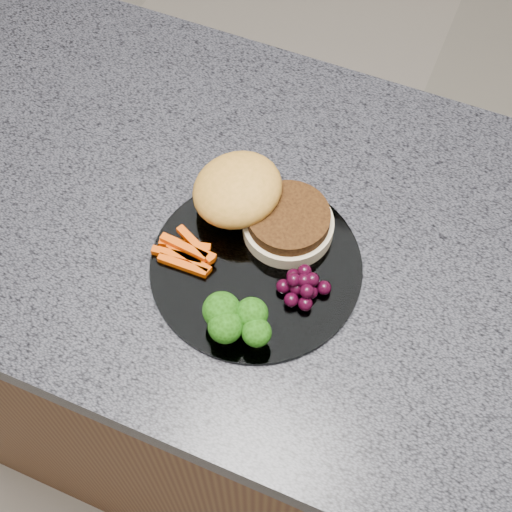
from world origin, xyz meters
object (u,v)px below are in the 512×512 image
(burger, at_px, (255,203))
(grape_bunch, at_px, (303,286))
(island_cabinet, at_px, (289,375))
(plate, at_px, (256,266))

(burger, relative_size, grape_bunch, 3.26)
(burger, bearing_deg, island_cabinet, -14.74)
(island_cabinet, bearing_deg, grape_bunch, -70.55)
(island_cabinet, height_order, burger, burger)
(island_cabinet, bearing_deg, burger, 176.41)
(burger, height_order, grape_bunch, burger)
(island_cabinet, height_order, plate, plate)
(plate, xyz_separation_m, grape_bunch, (0.07, -0.01, 0.02))
(island_cabinet, xyz_separation_m, burger, (-0.07, 0.00, 0.50))
(grape_bunch, bearing_deg, burger, 140.11)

